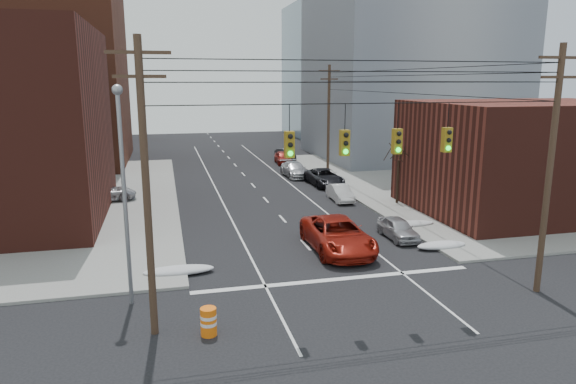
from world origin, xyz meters
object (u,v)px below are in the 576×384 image
lot_car_b (105,193)px  parked_car_e (283,157)px  red_pickup (338,235)px  lot_car_d (37,191)px  parked_car_f (285,155)px  lot_car_c (40,197)px  construction_barrel (209,321)px  parked_car_a (398,228)px  parked_car_c (324,177)px  parked_car_d (295,170)px  parked_car_b (340,193)px  lot_car_a (69,216)px

lot_car_b → parked_car_e: bearing=-56.7°
red_pickup → lot_car_d: size_ratio=1.51×
parked_car_f → lot_car_b: (-18.92, -18.05, 0.12)m
lot_car_c → construction_barrel: lot_car_c is taller
lot_car_b → lot_car_d: 5.54m
red_pickup → parked_car_e: size_ratio=1.54×
parked_car_a → parked_car_c: 16.63m
parked_car_a → parked_car_e: size_ratio=0.89×
parked_car_d → parked_car_e: (0.77, 8.33, -0.00)m
parked_car_a → parked_car_e: (-0.26, 29.75, 0.08)m
parked_car_f → lot_car_d: 29.25m
parked_car_a → parked_car_b: (-0.08, 10.37, -0.00)m
parked_car_c → lot_car_c: (-23.44, -3.34, 0.15)m
parked_car_c → parked_car_d: size_ratio=1.07×
red_pickup → lot_car_b: red_pickup is taller
parked_car_d → parked_car_f: bearing=78.9°
lot_car_a → construction_barrel: (7.56, -16.78, -0.24)m
lot_car_d → construction_barrel: lot_car_d is taller
parked_car_a → parked_car_d: bearing=92.9°
lot_car_d → red_pickup: bearing=-119.4°
lot_car_b → parked_car_d: bearing=-74.7°
parked_car_e → lot_car_b: size_ratio=0.90×
parked_car_a → lot_car_a: 21.16m
parked_car_a → lot_car_b: 23.19m
parked_car_d → lot_car_b: 18.77m
lot_car_d → construction_barrel: bearing=-143.9°
parked_car_b → construction_barrel: (-12.24, -19.93, -0.07)m
red_pickup → parked_car_d: bearing=82.3°
lot_car_c → lot_car_d: size_ratio=1.19×
parked_car_e → construction_barrel: (-12.07, -39.31, -0.16)m
parked_car_e → construction_barrel: size_ratio=3.89×
construction_barrel → parked_car_b: bearing=58.4°
lot_car_b → construction_barrel: (6.02, -23.75, -0.24)m
parked_car_e → construction_barrel: 41.12m
parked_car_b → lot_car_a: size_ratio=0.98×
lot_car_c → parked_car_e: bearing=-66.7°
parked_car_f → lot_car_d: size_ratio=0.95×
parked_car_e → lot_car_c: size_ratio=0.82×
parked_car_a → parked_car_e: parked_car_e is taller
parked_car_b → parked_car_c: 6.29m
parked_car_a → lot_car_c: size_ratio=0.73×
parked_car_a → parked_car_f: parked_car_f is taller
red_pickup → lot_car_b: size_ratio=1.39×
red_pickup → lot_car_a: bearing=152.1°
parked_car_e → lot_car_d: bearing=-145.3°
lot_car_d → parked_car_a: bearing=-111.8°
construction_barrel → lot_car_a: bearing=114.3°
parked_car_d → parked_car_b: bearing=-87.8°
lot_car_d → lot_car_c: bearing=-151.2°
parked_car_d → lot_car_b: bearing=-160.1°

